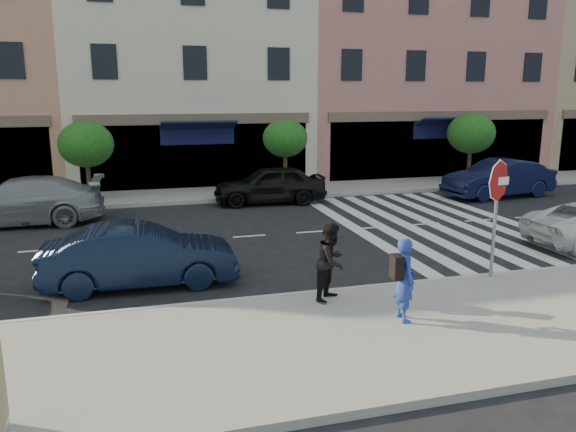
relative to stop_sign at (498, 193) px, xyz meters
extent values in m
plane|color=black|center=(-4.51, 1.67, -2.11)|extent=(120.00, 120.00, 0.00)
cube|color=gray|center=(-4.51, -2.08, -2.03)|extent=(60.00, 4.50, 0.15)
cube|color=gray|center=(-4.51, 12.67, -2.03)|extent=(60.00, 3.00, 0.15)
cube|color=beige|center=(-5.01, 18.67, 3.39)|extent=(11.00, 9.00, 11.00)
cube|color=tan|center=(6.99, 18.67, 4.39)|extent=(13.00, 9.00, 13.00)
cylinder|color=#473323|center=(-9.51, 12.47, -1.16)|extent=(0.18, 0.18, 1.60)
cylinder|color=silver|center=(-9.51, 12.47, -1.66)|extent=(0.20, 0.20, 0.60)
ellipsoid|color=#154C16|center=(-9.51, 12.47, 0.22)|extent=(2.10, 2.10, 1.79)
cylinder|color=#473323|center=(-1.51, 12.47, -1.10)|extent=(0.18, 0.18, 1.71)
cylinder|color=silver|center=(-1.51, 12.47, -1.66)|extent=(0.20, 0.20, 0.60)
ellipsoid|color=#154C16|center=(-1.51, 12.47, 0.27)|extent=(1.90, 1.90, 1.62)
cylinder|color=#473323|center=(7.49, 12.47, -1.13)|extent=(0.18, 0.18, 1.65)
cylinder|color=silver|center=(7.49, 12.47, -1.66)|extent=(0.20, 0.20, 0.60)
ellipsoid|color=#154C16|center=(7.49, 12.47, 0.30)|extent=(2.20, 2.20, 1.87)
cylinder|color=gray|center=(0.00, 0.02, -0.73)|extent=(0.09, 0.09, 2.46)
cylinder|color=white|center=(0.00, 0.01, 0.28)|extent=(0.95, 0.15, 0.96)
cylinder|color=#9E1411|center=(0.00, -0.01, 0.28)|extent=(0.89, 0.15, 0.89)
cube|color=white|center=(0.00, -0.04, 0.28)|extent=(0.50, 0.09, 0.18)
imported|color=#22399C|center=(-3.11, -1.72, -1.17)|extent=(0.42, 0.60, 1.58)
imported|color=black|center=(-4.04, -0.33, -1.15)|extent=(0.99, 0.98, 1.61)
imported|color=black|center=(-7.78, 1.97, -1.40)|extent=(4.32, 1.57, 1.42)
imported|color=gray|center=(-11.51, 9.27, -1.33)|extent=(5.44, 2.37, 1.56)
imported|color=black|center=(-2.68, 10.54, -1.36)|extent=(4.47, 2.03, 1.49)
imported|color=#0E1233|center=(6.82, 9.27, -1.33)|extent=(4.89, 2.16, 1.56)
camera|label=1|loc=(-7.83, -10.61, 2.23)|focal=35.00mm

